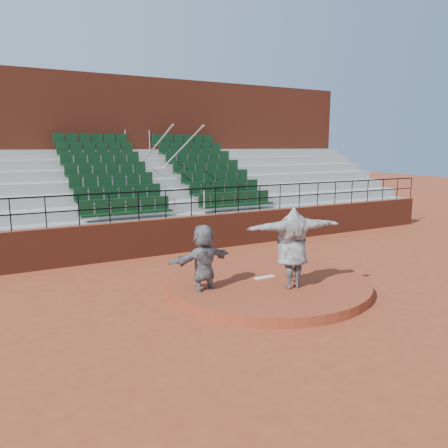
# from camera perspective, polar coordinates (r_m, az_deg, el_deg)

# --- Properties ---
(ground) EXTENTS (90.00, 90.00, 0.00)m
(ground) POSITION_cam_1_polar(r_m,az_deg,el_deg) (12.20, 5.72, -8.31)
(ground) COLOR brown
(ground) RESTS_ON ground
(pitchers_mound) EXTENTS (5.50, 5.50, 0.25)m
(pitchers_mound) POSITION_cam_1_polar(r_m,az_deg,el_deg) (12.16, 5.73, -7.75)
(pitchers_mound) COLOR brown
(pitchers_mound) RESTS_ON ground
(pitching_rubber) EXTENTS (0.60, 0.15, 0.03)m
(pitching_rubber) POSITION_cam_1_polar(r_m,az_deg,el_deg) (12.24, 5.34, -6.94)
(pitching_rubber) COLOR white
(pitching_rubber) RESTS_ON pitchers_mound
(boundary_wall) EXTENTS (24.00, 0.30, 1.30)m
(boundary_wall) POSITION_cam_1_polar(r_m,az_deg,el_deg) (16.26, -4.24, -1.25)
(boundary_wall) COLOR maroon
(boundary_wall) RESTS_ON ground
(wall_railing) EXTENTS (24.04, 0.05, 1.03)m
(wall_railing) POSITION_cam_1_polar(r_m,az_deg,el_deg) (16.05, -4.31, 3.59)
(wall_railing) COLOR black
(wall_railing) RESTS_ON boundary_wall
(seating_deck) EXTENTS (24.00, 5.97, 4.63)m
(seating_deck) POSITION_cam_1_polar(r_m,az_deg,el_deg) (19.47, -8.74, 2.91)
(seating_deck) COLOR #9B9A95
(seating_deck) RESTS_ON ground
(press_box_facade) EXTENTS (24.00, 3.00, 7.10)m
(press_box_facade) POSITION_cam_1_polar(r_m,az_deg,el_deg) (23.08, -12.31, 9.15)
(press_box_facade) COLOR maroon
(press_box_facade) RESTS_ON ground
(pitcher) EXTENTS (2.66, 1.16, 2.09)m
(pitcher) POSITION_cam_1_polar(r_m,az_deg,el_deg) (11.25, 8.90, -3.09)
(pitcher) COLOR black
(pitcher) RESTS_ON pitchers_mound
(fielder) EXTENTS (1.87, 0.85, 1.94)m
(fielder) POSITION_cam_1_polar(r_m,az_deg,el_deg) (11.03, -2.69, -5.00)
(fielder) COLOR black
(fielder) RESTS_ON ground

